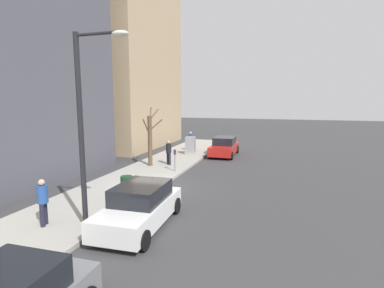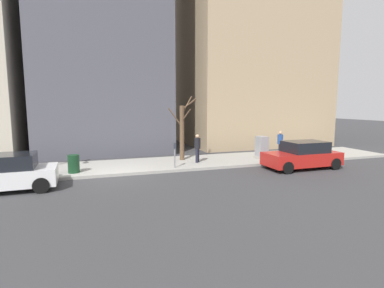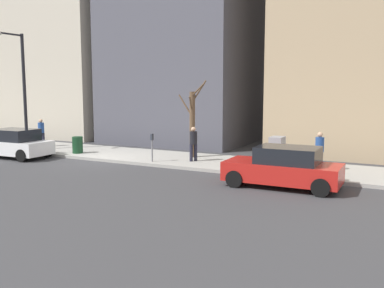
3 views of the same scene
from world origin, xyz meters
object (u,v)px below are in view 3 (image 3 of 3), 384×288
Objects in this scene: streetlamp at (20,82)px; pedestrian_far_corner at (41,131)px; parking_meter at (152,145)px; utility_box at (277,153)px; parked_car_white at (13,144)px; parked_car_red at (284,168)px; trash_bin at (78,145)px; bare_tree at (192,122)px; pedestrian_midblock at (193,142)px; office_tower_right at (74,12)px; pedestrian_near_meter at (320,149)px.

pedestrian_far_corner is at bearing 12.58° from streetlamp.
parking_meter is 5.91m from utility_box.
parked_car_red is at bearing -92.80° from parked_car_white.
trash_bin is (2.17, 11.97, -0.14)m from parked_car_red.
pedestrian_far_corner is (1.08, 3.85, 0.49)m from trash_bin.
parked_car_white is at bearing 112.94° from bare_tree.
pedestrian_midblock is at bearing 61.01° from parked_car_red.
office_tower_right reaches higher than pedestrian_far_corner.
office_tower_right is at bearing 60.43° from bare_tree.
pedestrian_near_meter is at bearing -72.77° from utility_box.
pedestrian_midblock is at bearing -84.76° from trash_bin.
office_tower_right is (12.75, 7.19, 9.29)m from parked_car_white.
office_tower_right reaches higher than pedestrian_near_meter.
utility_box is at bearing -85.97° from streetlamp.
office_tower_right is (11.18, 14.89, 9.05)m from parking_meter.
streetlamp reaches higher than pedestrian_far_corner.
parking_meter is 9.09m from streetlamp.
streetlamp reaches higher than parked_car_red.
streetlamp is 10.11m from bare_tree.
pedestrian_far_corner reaches higher than parking_meter.
bare_tree reaches higher than pedestrian_near_meter.
office_tower_right is at bearing 94.17° from pedestrian_near_meter.
pedestrian_near_meter is 0.08× the size of office_tower_right.
trash_bin is 0.54× the size of pedestrian_midblock.
pedestrian_far_corner is at bearing 87.37° from utility_box.
pedestrian_near_meter reaches higher than utility_box.
parked_car_red is at bearing -104.05° from parking_meter.
parked_car_red is 2.54× the size of pedestrian_near_meter.
bare_tree reaches higher than pedestrian_far_corner.
parked_car_white is 2.57× the size of pedestrian_near_meter.
trash_bin is 0.04× the size of office_tower_right.
parked_car_white is at bearing 101.48° from parking_meter.
parking_meter is 0.81× the size of pedestrian_midblock.
pedestrian_far_corner reaches higher than parked_car_white.
parked_car_white is at bearing 91.11° from pedestrian_far_corner.
parked_car_red is at bearing -100.28° from trash_bin.
pedestrian_near_meter is at bearing 158.59° from pedestrian_far_corner.
utility_box is 24.92m from office_tower_right.
bare_tree reaches higher than parked_car_white.
utility_box reaches higher than parked_car_white.
streetlamp is at bearing 29.73° from parked_car_white.
parking_meter is (1.56, -7.70, 0.24)m from parked_car_white.
trash_bin is at bearing 143.48° from pedestrian_far_corner.
bare_tree is 6.52m from trash_bin.
streetlamp is 0.32× the size of office_tower_right.
office_tower_right is (9.66, 5.94, 8.94)m from pedestrian_far_corner.
pedestrian_near_meter is at bearing -113.63° from office_tower_right.
office_tower_right reaches higher than bare_tree.
bare_tree is (2.31, -9.62, -2.06)m from streetlamp.
utility_box is (2.41, -13.55, 0.11)m from parked_car_white.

